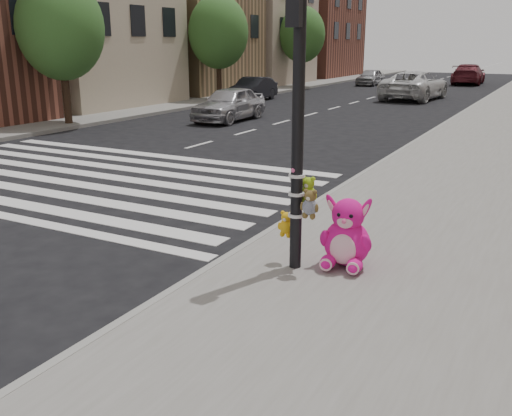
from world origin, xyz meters
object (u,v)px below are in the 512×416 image
Objects in this scene: signal_pole at (299,150)px; red_teddy at (339,256)px; pink_bunny at (347,237)px; car_silver_far at (229,104)px; car_dark_far at (253,89)px; car_white_near at (415,85)px.

red_teddy is at bearing 38.87° from signal_pole.
signal_pole is at bearing -155.63° from pink_bunny.
pink_bunny is 16.51m from car_silver_far.
signal_pole is at bearing -134.12° from red_teddy.
signal_pole reaches higher than car_silver_far.
car_silver_far is 1.05× the size of car_dark_far.
car_dark_far is at bearing 36.78° from car_white_near.
red_teddy is 26.57m from car_white_near.
car_white_near is (7.71, 5.00, 0.15)m from car_dark_far.
pink_bunny is 24.77m from car_dark_far.
car_dark_far is 9.19m from car_white_near.
car_silver_far is at bearing 133.34° from red_teddy.
signal_pole is at bearing 103.88° from car_white_near.
car_silver_far is at bearing 120.05° from pink_bunny.
car_silver_far is 0.72× the size of car_white_near.
car_white_near is at bearing 100.07° from signal_pole.
car_dark_far is at bearing 110.26° from car_silver_far.
red_teddy is at bearing -55.39° from car_silver_far.
car_white_near is at bearing 108.24° from red_teddy.
car_silver_far reaches higher than red_teddy.
signal_pole is 0.70× the size of car_white_near.
red_teddy is 0.05× the size of car_silver_far.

